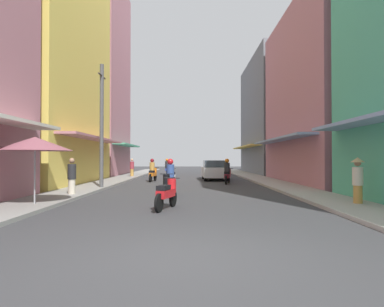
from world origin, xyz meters
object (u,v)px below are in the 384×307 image
at_px(motorbike_red, 165,193).
at_px(motorbike_orange, 151,171).
at_px(motorbike_silver, 171,176).
at_px(motorbike_maroon, 226,173).
at_px(parked_car, 213,170).
at_px(pedestrian_far, 356,179).
at_px(vendor_umbrella, 33,144).
at_px(motorbike_blue, 165,167).
at_px(pedestrian_midway, 70,177).
at_px(utility_pole, 100,125).
at_px(pedestrian_crossing, 130,168).
at_px(motorbike_black, 168,179).

distance_m(motorbike_red, motorbike_orange, 12.54).
relative_size(motorbike_silver, motorbike_maroon, 1.02).
xyz_separation_m(motorbike_red, parked_car, (2.45, 14.08, 0.24)).
xyz_separation_m(motorbike_orange, pedestrian_far, (8.14, -11.90, 0.21)).
height_order(motorbike_red, parked_car, parked_car).
height_order(motorbike_maroon, vendor_umbrella, vendor_umbrella).
bearing_deg(motorbike_blue, vendor_umbrella, -96.86).
height_order(pedestrian_midway, utility_pole, utility_pole).
bearing_deg(motorbike_maroon, parked_car, 98.46).
xyz_separation_m(motorbike_maroon, pedestrian_far, (3.22, -9.86, 0.21)).
xyz_separation_m(motorbike_orange, motorbike_maroon, (4.92, -2.05, 0.00)).
bearing_deg(motorbike_orange, vendor_umbrella, -101.33).
bearing_deg(motorbike_silver, motorbike_red, -87.48).
relative_size(motorbike_blue, vendor_umbrella, 0.76).
distance_m(motorbike_orange, pedestrian_crossing, 5.34).
relative_size(motorbike_silver, pedestrian_far, 1.11).
distance_m(motorbike_blue, motorbike_black, 18.42).
bearing_deg(parked_car, motorbike_silver, -125.49).
xyz_separation_m(motorbike_orange, motorbike_blue, (0.21, 9.78, 0.00)).
bearing_deg(pedestrian_crossing, parked_car, -25.06).
bearing_deg(motorbike_orange, motorbike_blue, 88.75).
distance_m(motorbike_black, pedestrian_midway, 4.03).
bearing_deg(utility_pole, pedestrian_far, -31.24).
bearing_deg(motorbike_red, pedestrian_crossing, 103.80).
xyz_separation_m(motorbike_blue, parked_car, (4.15, -8.09, 0.04)).
relative_size(motorbike_black, motorbike_maroon, 1.01).
bearing_deg(pedestrian_crossing, vendor_umbrella, -90.34).
bearing_deg(pedestrian_midway, motorbike_orange, 75.98).
xyz_separation_m(motorbike_silver, utility_pole, (-3.43, -3.42, 2.79)).
height_order(motorbike_black, parked_car, motorbike_black).
bearing_deg(vendor_umbrella, motorbike_red, -4.91).
distance_m(motorbike_red, motorbike_maroon, 10.77).
height_order(motorbike_silver, utility_pole, utility_pole).
height_order(motorbike_red, utility_pole, utility_pole).
bearing_deg(motorbike_red, motorbike_black, 92.81).
distance_m(motorbike_blue, motorbike_maroon, 12.73).
xyz_separation_m(motorbike_silver, parked_car, (2.89, 4.05, 0.24)).
xyz_separation_m(pedestrian_midway, pedestrian_crossing, (-0.04, 13.90, -0.01)).
distance_m(motorbike_red, vendor_umbrella, 4.61).
xyz_separation_m(motorbike_silver, pedestrian_crossing, (-3.78, 7.18, 0.29)).
distance_m(motorbike_maroon, parked_car, 3.78).
xyz_separation_m(motorbike_red, motorbike_silver, (-0.44, 10.03, 0.00)).
relative_size(motorbike_orange, pedestrian_midway, 1.12).
relative_size(motorbike_orange, motorbike_black, 1.00).
bearing_deg(vendor_umbrella, parked_car, 63.70).
relative_size(motorbike_blue, utility_pole, 0.28).
xyz_separation_m(parked_car, utility_pole, (-6.32, -7.48, 2.56)).
xyz_separation_m(parked_car, pedestrian_crossing, (-6.67, 3.12, 0.05)).
relative_size(motorbike_orange, utility_pole, 0.28).
distance_m(motorbike_silver, vendor_umbrella, 10.52).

